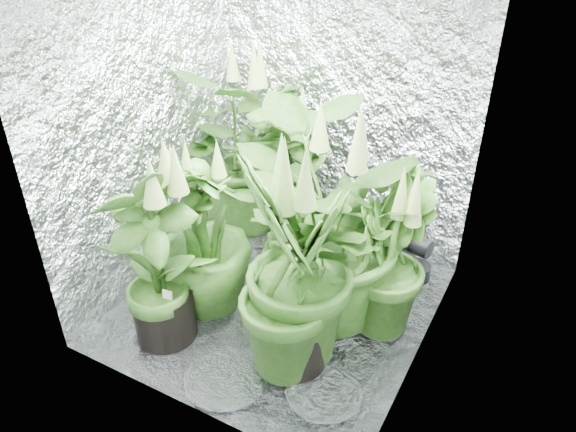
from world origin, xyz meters
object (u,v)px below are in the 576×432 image
(plant_e, at_px, (324,230))
(plant_g, at_px, (295,274))
(plant_f, at_px, (156,256))
(plant_a, at_px, (243,146))
(plant_d, at_px, (203,236))
(circulation_fan, at_px, (415,252))
(plant_c, at_px, (389,259))
(plant_b, at_px, (289,172))

(plant_e, xyz_separation_m, plant_g, (0.04, -0.38, 0.00))
(plant_e, relative_size, plant_f, 1.08)
(plant_a, distance_m, plant_g, 1.35)
(plant_d, xyz_separation_m, plant_g, (0.65, -0.18, 0.11))
(plant_a, relative_size, circulation_fan, 3.08)
(plant_c, bearing_deg, plant_g, -118.71)
(plant_e, height_order, plant_f, plant_e)
(plant_c, bearing_deg, plant_b, 149.44)
(plant_e, bearing_deg, plant_c, 20.48)
(plant_f, bearing_deg, plant_a, 100.63)
(plant_b, bearing_deg, plant_e, -48.95)
(plant_e, bearing_deg, plant_f, -142.72)
(plant_a, bearing_deg, plant_g, -47.56)
(plant_e, bearing_deg, plant_g, -84.28)
(plant_b, xyz_separation_m, circulation_fan, (0.86, -0.01, -0.32))
(plant_g, xyz_separation_m, circulation_fan, (0.28, 0.98, -0.41))
(plant_g, bearing_deg, plant_d, 164.26)
(plant_b, relative_size, plant_g, 0.84)
(plant_c, height_order, plant_d, plant_d)
(plant_a, distance_m, circulation_fan, 1.26)
(plant_b, relative_size, plant_e, 0.86)
(plant_a, relative_size, plant_f, 1.10)
(plant_g, bearing_deg, plant_c, 61.29)
(plant_f, height_order, circulation_fan, plant_f)
(plant_b, distance_m, circulation_fan, 0.91)
(plant_a, distance_m, plant_f, 1.14)
(plant_e, bearing_deg, circulation_fan, 61.92)
(circulation_fan, bearing_deg, plant_b, -168.71)
(plant_d, relative_size, plant_f, 0.90)
(plant_a, relative_size, plant_c, 1.30)
(plant_d, bearing_deg, plant_f, -99.90)
(plant_d, xyz_separation_m, plant_f, (-0.05, -0.31, 0.04))
(plant_d, bearing_deg, plant_g, -15.74)
(plant_e, bearing_deg, plant_a, 144.81)
(plant_c, bearing_deg, plant_a, 157.10)
(plant_a, distance_m, plant_d, 0.86)
(plant_a, bearing_deg, plant_b, 0.00)
(plant_c, height_order, circulation_fan, plant_c)
(plant_c, bearing_deg, plant_f, -147.48)
(plant_d, distance_m, plant_e, 0.65)
(plant_b, distance_m, plant_c, 0.98)
(plant_d, bearing_deg, plant_e, 18.04)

